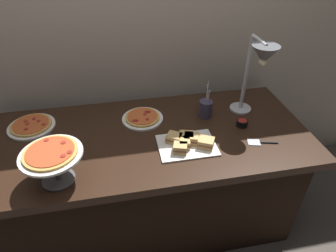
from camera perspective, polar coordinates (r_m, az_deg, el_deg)
ground_plane at (r=2.26m, az=-2.98°, el=-17.20°), size 8.00×8.00×0.00m
back_wall at (r=1.95m, az=-6.40°, el=17.62°), size 4.40×0.04×2.40m
buffet_table at (r=1.97m, az=-3.33°, el=-10.45°), size 1.90×0.84×0.76m
heat_lamp at (r=1.72m, az=17.62°, el=11.87°), size 0.15×0.31×0.51m
pizza_plate_front at (r=1.95m, az=-25.22°, el=0.06°), size 0.28×0.28×0.03m
pizza_plate_center at (r=1.84m, az=-5.02°, el=1.61°), size 0.26×0.26×0.03m
pizza_plate_raised_stand at (r=1.44m, az=-21.83°, el=-5.58°), size 0.29×0.29×0.19m
sandwich_platter at (r=1.62m, az=3.84°, el=-3.24°), size 0.32×0.24×0.06m
sauce_cup_near at (r=1.83m, az=14.32°, el=0.63°), size 0.07×0.07×0.04m
utensil_holder at (r=1.86m, az=7.38°, el=3.45°), size 0.08×0.08×0.23m
serving_spatula at (r=1.74m, az=17.79°, el=-3.10°), size 0.17×0.08×0.01m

